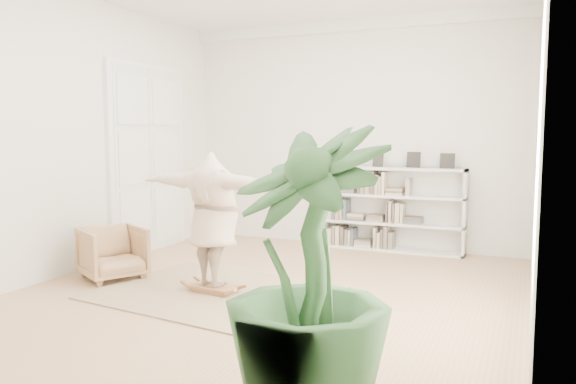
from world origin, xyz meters
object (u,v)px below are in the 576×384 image
Objects in this scene: bookshelf at (392,210)px; person at (213,216)px; armchair at (113,253)px; rocker_board at (214,287)px; houseplant at (307,276)px.

bookshelf is 1.18× the size of person.
armchair is 1.52m from rocker_board.
person is (-1.31, -3.15, 0.26)m from bookshelf.
person reaches higher than armchair.
person is (1.50, -0.05, 0.56)m from armchair.
person reaches higher than bookshelf.
bookshelf reaches higher than rocker_board.
rocker_board is (1.50, -0.05, -0.26)m from armchair.
person is (-0.00, -0.00, 0.82)m from rocker_board.
armchair is (-2.81, -3.10, -0.31)m from bookshelf.
person is at bearing -112.61° from bookshelf.
bookshelf is at bearing 74.42° from rocker_board.
person is 3.00m from houseplant.
armchair reaches higher than rocker_board.
armchair is at bearing 4.97° from person.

